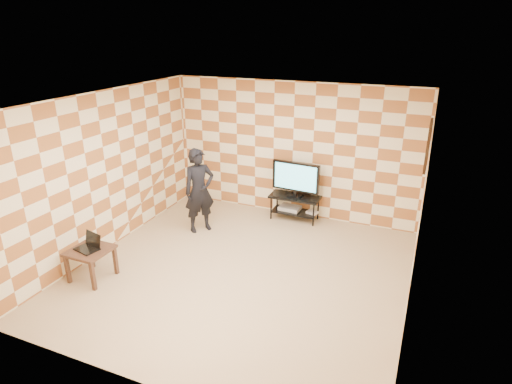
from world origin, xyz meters
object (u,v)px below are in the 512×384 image
at_px(side_table, 90,255).
at_px(person, 199,191).
at_px(tv_stand, 295,202).
at_px(tv, 296,178).

distance_m(side_table, person, 2.28).
height_order(tv_stand, tv, tv).
height_order(side_table, person, person).
bearing_deg(tv, side_table, -123.98).
relative_size(tv, person, 0.60).
height_order(tv, person, person).
distance_m(tv, side_table, 3.98).
bearing_deg(side_table, tv_stand, 56.05).
distance_m(tv_stand, tv, 0.52).
bearing_deg(tv_stand, tv, -85.72).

